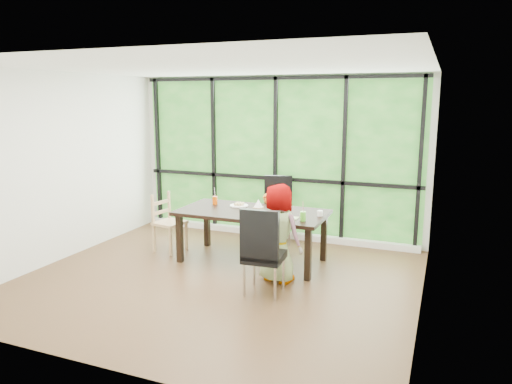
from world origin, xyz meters
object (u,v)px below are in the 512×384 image
(chair_end_beech, at_px, (170,223))
(green_cup, at_px, (303,216))
(orange_cup, at_px, (215,200))
(white_mug, at_px, (320,213))
(child_toddler, at_px, (267,221))
(plate_far, at_px, (239,206))
(tissue_box, at_px, (258,211))
(dining_table, at_px, (252,236))
(chair_window_leather, at_px, (278,210))
(child_older, at_px, (280,233))
(chair_interior_leather, at_px, (264,250))
(plate_near, at_px, (287,218))

(chair_end_beech, xyz_separation_m, green_cup, (2.18, -0.23, 0.36))
(orange_cup, bearing_deg, white_mug, -4.44)
(child_toddler, bearing_deg, chair_end_beech, -148.49)
(plate_far, height_order, tissue_box, tissue_box)
(dining_table, bearing_deg, chair_window_leather, 87.93)
(child_toddler, distance_m, green_cup, 1.28)
(dining_table, bearing_deg, white_mug, 3.99)
(child_older, xyz_separation_m, tissue_box, (-0.46, 0.43, 0.16))
(chair_interior_leather, distance_m, child_toddler, 1.74)
(plate_near, bearing_deg, chair_interior_leather, -92.60)
(chair_window_leather, xyz_separation_m, chair_end_beech, (-1.39, -1.05, -0.09))
(chair_window_leather, distance_m, chair_end_beech, 1.75)
(child_toddler, xyz_separation_m, tissue_box, (0.16, -0.78, 0.36))
(chair_end_beech, xyz_separation_m, white_mug, (2.33, 0.10, 0.34))
(chair_end_beech, distance_m, orange_cup, 0.79)
(chair_window_leather, bearing_deg, green_cup, -76.73)
(plate_near, relative_size, white_mug, 3.06)
(dining_table, height_order, chair_end_beech, chair_end_beech)
(white_mug, bearing_deg, orange_cup, 175.56)
(chair_window_leather, distance_m, white_mug, 1.36)
(dining_table, xyz_separation_m, orange_cup, (-0.69, 0.20, 0.44))
(dining_table, xyz_separation_m, chair_end_beech, (-1.35, -0.04, 0.08))
(chair_interior_leather, distance_m, orange_cup, 1.77)
(child_older, xyz_separation_m, orange_cup, (-1.31, 0.78, 0.17))
(chair_window_leather, bearing_deg, white_mug, -63.76)
(chair_window_leather, distance_m, green_cup, 1.53)
(chair_interior_leather, xyz_separation_m, chair_end_beech, (-1.93, 0.98, -0.09))
(chair_window_leather, bearing_deg, tissue_box, -102.58)
(chair_end_beech, xyz_separation_m, orange_cup, (0.66, 0.23, 0.36))
(child_older, distance_m, plate_near, 0.35)
(plate_far, bearing_deg, chair_end_beech, -166.89)
(chair_window_leather, height_order, chair_interior_leather, same)
(child_toddler, xyz_separation_m, orange_cup, (-0.69, -0.43, 0.37))
(dining_table, height_order, chair_window_leather, chair_window_leather)
(chair_window_leather, height_order, child_toddler, chair_window_leather)
(plate_far, bearing_deg, green_cup, -23.04)
(dining_table, bearing_deg, child_toddler, 90.00)
(chair_end_beech, relative_size, green_cup, 7.34)
(chair_end_beech, bearing_deg, child_toddler, -53.52)
(child_toddler, height_order, tissue_box, child_toddler)
(dining_table, xyz_separation_m, chair_interior_leather, (0.57, -1.02, 0.17))
(green_cup, bearing_deg, plate_far, 156.96)
(child_toddler, bearing_deg, chair_interior_leather, -65.23)
(chair_window_leather, xyz_separation_m, plate_far, (-0.33, -0.80, 0.22))
(child_toddler, distance_m, white_mug, 1.17)
(child_older, bearing_deg, tissue_box, -29.32)
(chair_window_leather, relative_size, green_cup, 8.80)
(child_toddler, height_order, plate_near, child_toddler)
(dining_table, distance_m, plate_near, 0.76)
(child_toddler, distance_m, plate_far, 0.60)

